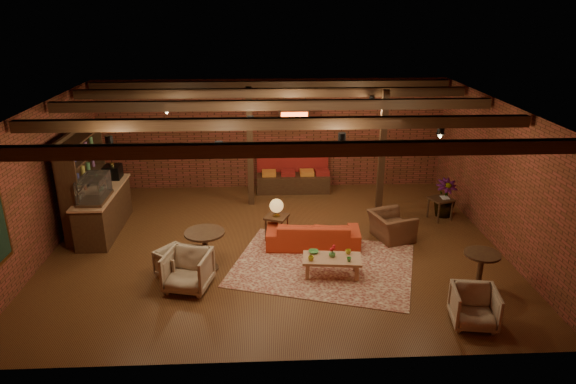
{
  "coord_description": "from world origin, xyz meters",
  "views": [
    {
      "loc": [
        -0.22,
        -10.56,
        5.3
      ],
      "look_at": [
        0.29,
        0.2,
        1.23
      ],
      "focal_mm": 32.0,
      "sensor_mm": 36.0,
      "label": 1
    }
  ],
  "objects_px": {
    "sofa": "(313,234)",
    "armchair_right": "(391,222)",
    "round_table_right": "(481,265)",
    "coffee_table": "(331,259)",
    "plant_tall": "(449,161)",
    "armchair_a": "(175,262)",
    "armchair_far": "(475,305)",
    "round_table_left": "(205,244)",
    "armchair_b": "(188,269)",
    "side_table_lamp": "(277,209)",
    "side_table_book": "(441,200)"
  },
  "relations": [
    {
      "from": "armchair_a",
      "to": "armchair_b",
      "type": "bearing_deg",
      "value": -107.58
    },
    {
      "from": "side_table_book",
      "to": "round_table_right",
      "type": "xyz_separation_m",
      "value": [
        -0.36,
        -3.41,
        0.0
      ]
    },
    {
      "from": "side_table_lamp",
      "to": "armchair_b",
      "type": "height_order",
      "value": "side_table_lamp"
    },
    {
      "from": "side_table_book",
      "to": "armchair_far",
      "type": "height_order",
      "value": "armchair_far"
    },
    {
      "from": "round_table_right",
      "to": "round_table_left",
      "type": "bearing_deg",
      "value": 168.7
    },
    {
      "from": "coffee_table",
      "to": "plant_tall",
      "type": "distance_m",
      "value": 4.54
    },
    {
      "from": "armchair_right",
      "to": "armchair_far",
      "type": "distance_m",
      "value": 3.5
    },
    {
      "from": "sofa",
      "to": "armchair_b",
      "type": "bearing_deg",
      "value": 37.29
    },
    {
      "from": "armchair_right",
      "to": "plant_tall",
      "type": "distance_m",
      "value": 2.36
    },
    {
      "from": "round_table_left",
      "to": "coffee_table",
      "type": "bearing_deg",
      "value": -8.2
    },
    {
      "from": "armchair_a",
      "to": "armchair_far",
      "type": "distance_m",
      "value": 5.72
    },
    {
      "from": "armchair_far",
      "to": "side_table_book",
      "type": "bearing_deg",
      "value": 87.54
    },
    {
      "from": "armchair_b",
      "to": "side_table_book",
      "type": "height_order",
      "value": "armchair_b"
    },
    {
      "from": "round_table_left",
      "to": "side_table_book",
      "type": "distance_m",
      "value": 6.16
    },
    {
      "from": "sofa",
      "to": "side_table_lamp",
      "type": "relative_size",
      "value": 2.08
    },
    {
      "from": "sofa",
      "to": "side_table_lamp",
      "type": "xyz_separation_m",
      "value": [
        -0.81,
        0.4,
        0.46
      ]
    },
    {
      "from": "side_table_lamp",
      "to": "side_table_book",
      "type": "bearing_deg",
      "value": 13.32
    },
    {
      "from": "sofa",
      "to": "side_table_book",
      "type": "height_order",
      "value": "sofa"
    },
    {
      "from": "armchair_a",
      "to": "plant_tall",
      "type": "height_order",
      "value": "plant_tall"
    },
    {
      "from": "side_table_book",
      "to": "armchair_right",
      "type": "bearing_deg",
      "value": -144.7
    },
    {
      "from": "round_table_left",
      "to": "armchair_right",
      "type": "xyz_separation_m",
      "value": [
        4.18,
        1.28,
        -0.16
      ]
    },
    {
      "from": "armchair_far",
      "to": "plant_tall",
      "type": "relative_size",
      "value": 0.25
    },
    {
      "from": "round_table_left",
      "to": "armchair_b",
      "type": "relative_size",
      "value": 1.01
    },
    {
      "from": "coffee_table",
      "to": "side_table_lamp",
      "type": "relative_size",
      "value": 1.22
    },
    {
      "from": "armchair_right",
      "to": "round_table_right",
      "type": "bearing_deg",
      "value": -171.35
    },
    {
      "from": "side_table_lamp",
      "to": "plant_tall",
      "type": "relative_size",
      "value": 0.34
    },
    {
      "from": "sofa",
      "to": "armchair_right",
      "type": "height_order",
      "value": "armchair_right"
    },
    {
      "from": "coffee_table",
      "to": "round_table_left",
      "type": "relative_size",
      "value": 1.44
    },
    {
      "from": "side_table_book",
      "to": "plant_tall",
      "type": "height_order",
      "value": "plant_tall"
    },
    {
      "from": "armchair_b",
      "to": "armchair_far",
      "type": "xyz_separation_m",
      "value": [
        5.07,
        -1.43,
        -0.05
      ]
    },
    {
      "from": "sofa",
      "to": "round_table_left",
      "type": "bearing_deg",
      "value": 26.55
    },
    {
      "from": "round_table_left",
      "to": "round_table_right",
      "type": "height_order",
      "value": "round_table_left"
    },
    {
      "from": "armchair_a",
      "to": "armchair_far",
      "type": "height_order",
      "value": "armchair_far"
    },
    {
      "from": "armchair_a",
      "to": "side_table_book",
      "type": "distance_m",
      "value": 6.8
    },
    {
      "from": "sofa",
      "to": "plant_tall",
      "type": "xyz_separation_m",
      "value": [
        3.55,
        1.59,
        1.18
      ]
    },
    {
      "from": "coffee_table",
      "to": "armchair_a",
      "type": "relative_size",
      "value": 1.87
    },
    {
      "from": "side_table_book",
      "to": "coffee_table",
      "type": "bearing_deg",
      "value": -139.04
    },
    {
      "from": "armchair_a",
      "to": "plant_tall",
      "type": "bearing_deg",
      "value": -27.68
    },
    {
      "from": "side_table_lamp",
      "to": "round_table_left",
      "type": "relative_size",
      "value": 1.18
    },
    {
      "from": "sofa",
      "to": "side_table_book",
      "type": "xyz_separation_m",
      "value": [
        3.38,
        1.4,
        0.22
      ]
    },
    {
      "from": "sofa",
      "to": "round_table_left",
      "type": "distance_m",
      "value": 2.52
    },
    {
      "from": "armchair_a",
      "to": "armchair_right",
      "type": "bearing_deg",
      "value": -33.29
    },
    {
      "from": "coffee_table",
      "to": "round_table_right",
      "type": "height_order",
      "value": "round_table_right"
    },
    {
      "from": "side_table_lamp",
      "to": "round_table_left",
      "type": "xyz_separation_m",
      "value": [
        -1.5,
        -1.35,
        -0.19
      ]
    },
    {
      "from": "side_table_lamp",
      "to": "armchair_a",
      "type": "bearing_deg",
      "value": -142.45
    },
    {
      "from": "armchair_right",
      "to": "armchair_far",
      "type": "relative_size",
      "value": 1.28
    },
    {
      "from": "round_table_left",
      "to": "armchair_b",
      "type": "height_order",
      "value": "round_table_left"
    },
    {
      "from": "armchair_a",
      "to": "armchair_right",
      "type": "relative_size",
      "value": 0.68
    },
    {
      "from": "armchair_right",
      "to": "armchair_far",
      "type": "bearing_deg",
      "value": 172.61
    },
    {
      "from": "round_table_left",
      "to": "armchair_far",
      "type": "bearing_deg",
      "value": -24.27
    }
  ]
}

